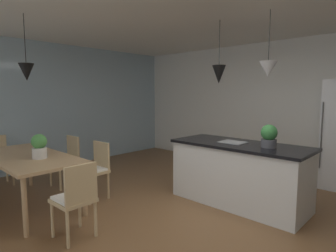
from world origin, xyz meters
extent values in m
cube|color=brown|center=(0.00, 0.00, -0.02)|extent=(10.00, 8.40, 0.04)
cube|color=white|center=(0.00, 3.26, 1.35)|extent=(10.00, 0.12, 2.70)
cube|color=#9EB7C6|center=(-4.06, 0.00, 1.35)|extent=(0.06, 8.40, 2.70)
cube|color=tan|center=(-2.19, -1.13, 0.72)|extent=(1.99, 0.91, 0.04)
cylinder|color=tan|center=(-3.10, -0.76, 0.36)|extent=(0.06, 0.06, 0.72)
cylinder|color=tan|center=(-1.27, -0.76, 0.36)|extent=(0.06, 0.06, 0.72)
cylinder|color=tan|center=(-1.27, -1.51, 0.36)|extent=(0.06, 0.06, 0.72)
cube|color=tan|center=(-1.74, -0.36, 0.43)|extent=(0.42, 0.42, 0.04)
cube|color=white|center=(-1.74, -0.36, 0.47)|extent=(0.38, 0.38, 0.03)
cube|color=tan|center=(-1.75, -0.18, 0.66)|extent=(0.38, 0.05, 0.42)
cylinder|color=tan|center=(-1.56, -0.52, 0.21)|extent=(0.04, 0.04, 0.41)
cylinder|color=tan|center=(-1.90, -0.53, 0.21)|extent=(0.04, 0.04, 0.41)
cylinder|color=tan|center=(-1.58, -0.18, 0.21)|extent=(0.04, 0.04, 0.41)
cylinder|color=tan|center=(-1.92, -0.19, 0.21)|extent=(0.04, 0.04, 0.41)
cylinder|color=tan|center=(-3.33, -0.96, 0.21)|extent=(0.04, 0.04, 0.41)
cylinder|color=tan|center=(-3.67, -0.96, 0.21)|extent=(0.04, 0.04, 0.41)
cube|color=tan|center=(-2.64, -0.36, 0.43)|extent=(0.41, 0.41, 0.04)
cube|color=white|center=(-2.64, -0.36, 0.47)|extent=(0.37, 0.37, 0.03)
cube|color=tan|center=(-2.64, -0.18, 0.66)|extent=(0.38, 0.04, 0.42)
cylinder|color=tan|center=(-2.46, -0.52, 0.21)|extent=(0.04, 0.04, 0.41)
cylinder|color=tan|center=(-2.80, -0.53, 0.21)|extent=(0.04, 0.04, 0.41)
cylinder|color=tan|center=(-2.47, -0.18, 0.21)|extent=(0.04, 0.04, 0.41)
cylinder|color=tan|center=(-2.81, -0.19, 0.21)|extent=(0.04, 0.04, 0.41)
cube|color=tan|center=(-0.87, -1.13, 0.43)|extent=(0.41, 0.41, 0.04)
cube|color=white|center=(-0.87, -1.13, 0.47)|extent=(0.37, 0.37, 0.03)
cube|color=tan|center=(-0.69, -1.13, 0.66)|extent=(0.04, 0.38, 0.42)
cylinder|color=tan|center=(-1.04, -1.31, 0.21)|extent=(0.04, 0.04, 0.41)
cylinder|color=tan|center=(-1.05, -0.97, 0.21)|extent=(0.04, 0.04, 0.41)
cylinder|color=tan|center=(-0.70, -1.30, 0.21)|extent=(0.04, 0.04, 0.41)
cylinder|color=tan|center=(-0.71, -0.96, 0.21)|extent=(0.04, 0.04, 0.41)
cube|color=silver|center=(-0.01, 1.03, 0.44)|extent=(1.90, 0.78, 0.88)
cube|color=black|center=(-0.01, 1.03, 0.88)|extent=(1.96, 0.84, 0.04)
cube|color=gray|center=(-0.13, 1.03, 0.91)|extent=(0.36, 0.30, 0.01)
cylinder|color=#4C4C4C|center=(0.67, 2.52, 0.93)|extent=(0.02, 0.02, 1.11)
cylinder|color=black|center=(-2.15, -1.08, 2.37)|extent=(0.01, 0.01, 0.67)
cone|color=black|center=(-2.15, -1.08, 1.91)|extent=(0.21, 0.21, 0.24)
cylinder|color=black|center=(-0.40, 1.03, 2.37)|extent=(0.01, 0.01, 0.66)
cone|color=black|center=(-0.40, 1.03, 1.91)|extent=(0.20, 0.20, 0.27)
cylinder|color=black|center=(0.37, 1.03, 2.37)|extent=(0.01, 0.01, 0.66)
cone|color=#B7B7B7|center=(0.37, 1.03, 1.94)|extent=(0.23, 0.23, 0.21)
cylinder|color=#4C4C51|center=(0.42, 1.03, 0.95)|extent=(0.20, 0.20, 0.11)
sphere|color=#387F3D|center=(0.42, 1.03, 1.10)|extent=(0.22, 0.22, 0.22)
cylinder|color=beige|center=(-1.86, -1.08, 0.82)|extent=(0.19, 0.19, 0.15)
sphere|color=#478C42|center=(-1.86, -1.08, 0.98)|extent=(0.20, 0.20, 0.20)
cylinder|color=#994C51|center=(-2.11, -1.01, 0.82)|extent=(0.09, 0.09, 0.16)
camera|label=1|loc=(1.98, -2.62, 1.62)|focal=30.07mm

